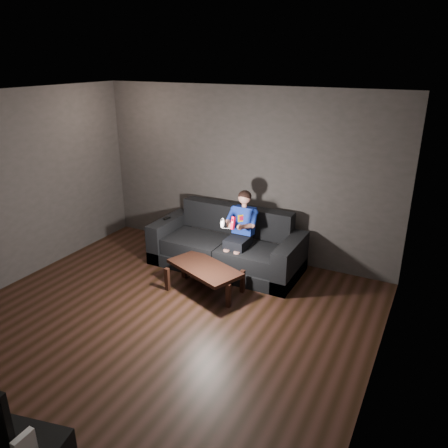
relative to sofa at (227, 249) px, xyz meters
The scene contains 11 objects.
floor 1.93m from the sofa, 90.54° to the right, with size 5.00×5.00×0.00m, color black.
back_wall 1.21m from the sofa, 91.71° to the left, with size 5.00×0.04×2.70m, color #34302E.
right_wall 3.30m from the sofa, 37.48° to the right, with size 0.04×5.00×2.70m, color #34302E.
ceiling 3.07m from the sofa, 90.54° to the right, with size 5.00×5.00×0.02m, color silver.
sofa is the anchor object (origin of this frame).
child 0.53m from the sofa, 13.71° to the right, with size 0.47×0.57×1.15m.
wii_remote_red 0.91m from the sofa, 55.25° to the right, with size 0.06×0.08×0.18m.
nunchuk_white 0.83m from the sofa, 69.66° to the right, with size 0.07×0.10×0.15m.
wii_remote_black 1.11m from the sofa, behind, with size 0.05×0.14×0.03m.
coffee_table 0.86m from the sofa, 84.11° to the right, with size 1.18×0.87×0.39m.
wii_console 4.23m from the sofa, 81.94° to the right, with size 0.05×0.16×0.21m, color white.
Camera 1 is at (2.84, -3.61, 3.10)m, focal length 35.00 mm.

